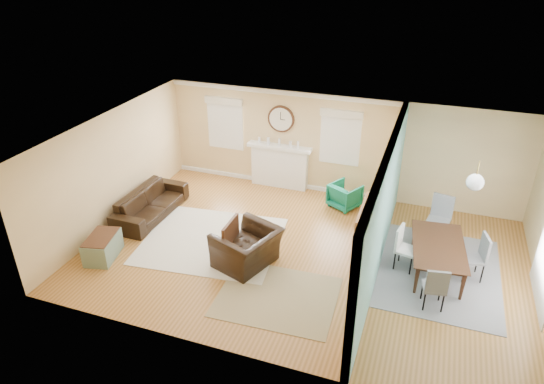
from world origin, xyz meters
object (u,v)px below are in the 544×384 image
(sofa, at_px, (151,203))
(eames_chair, at_px, (247,248))
(dining_table, at_px, (438,258))
(green_chair, at_px, (345,195))
(credenza, at_px, (370,224))

(sofa, relative_size, eames_chair, 1.82)
(eames_chair, height_order, dining_table, eames_chair)
(dining_table, bearing_deg, green_chair, 42.68)
(eames_chair, bearing_deg, sofa, -90.92)
(sofa, height_order, eames_chair, eames_chair)
(sofa, bearing_deg, green_chair, -64.58)
(credenza, height_order, dining_table, credenza)
(sofa, xyz_separation_m, green_chair, (4.28, 1.95, -0.01))
(credenza, bearing_deg, sofa, -172.63)
(sofa, distance_m, dining_table, 6.56)
(sofa, distance_m, credenza, 5.15)
(green_chair, xyz_separation_m, dining_table, (2.29, -2.00, 0.00))
(green_chair, bearing_deg, credenza, 150.63)
(eames_chair, distance_m, credenza, 2.79)
(green_chair, distance_m, credenza, 1.54)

